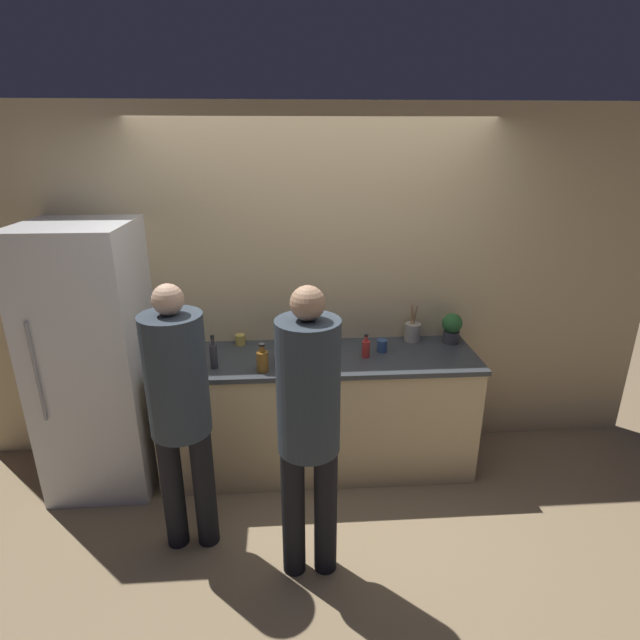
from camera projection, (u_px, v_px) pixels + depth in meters
The scene contains 14 objects.
ground_plane at pixel (321, 495), 3.51m from camera, with size 14.00×14.00×0.00m, color #9E8460.
wall_back at pixel (315, 289), 3.73m from camera, with size 5.20×0.06×2.60m.
counter at pixel (318, 410), 3.71m from camera, with size 2.27×0.70×0.91m.
refrigerator at pixel (95, 360), 3.41m from camera, with size 0.68×0.74×1.87m.
person_left at pixel (179, 401), 2.77m from camera, with size 0.34×0.34×1.66m.
person_center at pixel (309, 417), 2.57m from camera, with size 0.33×0.33×1.71m.
fruit_bowl at pixel (297, 356), 3.42m from camera, with size 0.28×0.28×0.14m.
utensil_crock at pixel (413, 331), 3.79m from camera, with size 0.12×0.12×0.28m.
bottle_dark at pixel (214, 355), 3.33m from camera, with size 0.05×0.05×0.24m.
bottle_red at pixel (366, 348), 3.50m from camera, with size 0.06×0.06×0.17m.
bottle_amber at pixel (262, 360), 3.29m from camera, with size 0.08×0.08×0.20m.
cup_yellow at pixel (240, 340), 3.72m from camera, with size 0.07×0.07×0.08m.
cup_blue at pixel (382, 346), 3.60m from camera, with size 0.07×0.07×0.09m.
potted_plant at pixel (452, 327), 3.73m from camera, with size 0.15×0.15×0.23m.
Camera 1 is at (-0.20, -2.87, 2.37)m, focal length 28.00 mm.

